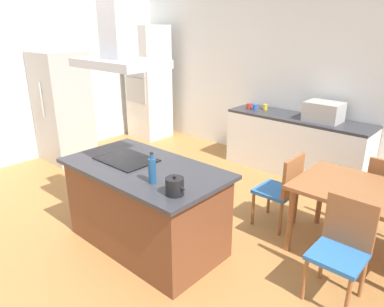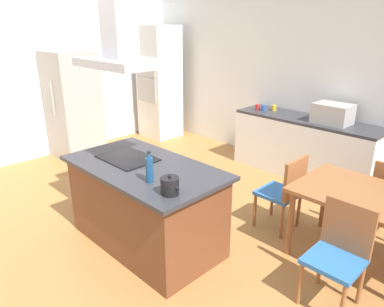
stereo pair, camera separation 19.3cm
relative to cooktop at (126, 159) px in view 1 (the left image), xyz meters
name	(u,v)px [view 1 (the left image)]	position (x,y,z in m)	size (l,w,h in m)	color
ground	(230,196)	(0.28, 1.50, -0.91)	(16.00, 16.00, 0.00)	#AD753D
wall_back	(298,82)	(0.28, 3.25, 0.44)	(7.20, 0.10, 2.70)	white
wall_left	(56,77)	(-3.17, 1.00, 0.44)	(0.10, 8.80, 2.70)	white
kitchen_island	(146,206)	(0.28, 0.00, -0.45)	(1.72, 0.95, 0.90)	brown
cooktop	(126,159)	(0.00, 0.00, 0.00)	(0.60, 0.44, 0.01)	black
tea_kettle	(175,186)	(0.94, -0.23, 0.07)	(0.21, 0.16, 0.18)	black
olive_oil_bottle	(152,170)	(0.63, -0.20, 0.12)	(0.07, 0.07, 0.29)	navy
back_counter	(296,145)	(0.52, 2.88, -0.46)	(2.20, 0.62, 0.90)	white
countertop_microwave	(324,112)	(0.90, 2.88, 0.13)	(0.50, 0.38, 0.28)	#B2AFAA
coffee_mug_red	(249,106)	(-0.34, 2.82, 0.04)	(0.08, 0.08, 0.09)	red
coffee_mug_blue	(255,107)	(-0.23, 2.83, 0.04)	(0.08, 0.08, 0.09)	#2D56B2
coffee_mug_yellow	(265,107)	(-0.11, 2.95, 0.04)	(0.08, 0.08, 0.09)	gold
wall_oven_stack	(148,83)	(-2.62, 2.65, 0.20)	(0.70, 0.66, 2.20)	white
refrigerator	(63,107)	(-2.70, 0.80, 0.00)	(0.80, 0.73, 1.82)	#B2AFAA
dining_table	(371,199)	(2.09, 1.27, -0.24)	(1.40, 0.90, 0.75)	#995B33
chair_at_left_end	(283,187)	(1.17, 1.27, -0.40)	(0.42, 0.42, 0.89)	#2D6BB7
chair_facing_island	(343,244)	(2.09, 0.61, -0.40)	(0.42, 0.42, 0.89)	#2D6BB7
range_hood	(118,40)	(0.00, 0.00, 1.20)	(0.90, 0.55, 0.78)	#ADADB2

